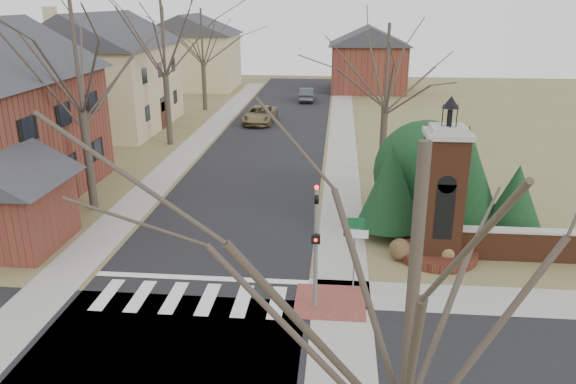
# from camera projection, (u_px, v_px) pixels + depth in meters

# --- Properties ---
(ground) EXTENTS (120.00, 120.00, 0.00)m
(ground) POSITION_uv_depth(u_px,v_px,m) (185.00, 311.00, 18.67)
(ground) COLOR brown
(ground) RESTS_ON ground
(main_street) EXTENTS (8.00, 70.00, 0.01)m
(main_street) POSITION_uv_depth(u_px,v_px,m) (268.00, 146.00, 39.36)
(main_street) COLOR black
(main_street) RESTS_ON ground
(cross_street) EXTENTS (120.00, 8.00, 0.01)m
(cross_street) POSITION_uv_depth(u_px,v_px,m) (157.00, 366.00, 15.84)
(cross_street) COLOR black
(cross_street) RESTS_ON ground
(crosswalk_zone) EXTENTS (8.00, 2.20, 0.02)m
(crosswalk_zone) POSITION_uv_depth(u_px,v_px,m) (191.00, 298.00, 19.42)
(crosswalk_zone) COLOR silver
(crosswalk_zone) RESTS_ON ground
(stop_bar) EXTENTS (8.00, 0.35, 0.02)m
(stop_bar) POSITION_uv_depth(u_px,v_px,m) (201.00, 278.00, 20.83)
(stop_bar) COLOR silver
(stop_bar) RESTS_ON ground
(sidewalk_right_main) EXTENTS (2.00, 60.00, 0.02)m
(sidewalk_right_main) POSITION_uv_depth(u_px,v_px,m) (342.00, 148.00, 38.91)
(sidewalk_right_main) COLOR gray
(sidewalk_right_main) RESTS_ON ground
(sidewalk_left) EXTENTS (2.00, 60.00, 0.02)m
(sidewalk_left) POSITION_uv_depth(u_px,v_px,m) (195.00, 144.00, 39.81)
(sidewalk_left) COLOR gray
(sidewalk_left) RESTS_ON ground
(curb_apron) EXTENTS (2.40, 2.40, 0.02)m
(curb_apron) POSITION_uv_depth(u_px,v_px,m) (330.00, 302.00, 19.19)
(curb_apron) COLOR brown
(curb_apron) RESTS_ON ground
(traffic_signal_pole) EXTENTS (0.28, 0.41, 4.50)m
(traffic_signal_pole) POSITION_uv_depth(u_px,v_px,m) (316.00, 237.00, 17.99)
(traffic_signal_pole) COLOR slate
(traffic_signal_pole) RESTS_ON ground
(sign_post) EXTENTS (0.90, 0.07, 2.75)m
(sign_post) POSITION_uv_depth(u_px,v_px,m) (355.00, 239.00, 19.42)
(sign_post) COLOR slate
(sign_post) RESTS_ON ground
(brick_gate_monument) EXTENTS (3.20, 3.20, 6.47)m
(brick_gate_monument) POSITION_uv_depth(u_px,v_px,m) (441.00, 206.00, 21.88)
(brick_gate_monument) COLOR #562C19
(brick_gate_monument) RESTS_ON ground
(brick_garden_wall) EXTENTS (7.50, 0.50, 1.30)m
(brick_garden_wall) POSITION_uv_depth(u_px,v_px,m) (555.00, 246.00, 21.99)
(brick_garden_wall) COLOR #562C19
(brick_garden_wall) RESTS_ON ground
(house_stucco_left) EXTENTS (9.80, 12.80, 9.28)m
(house_stucco_left) POSITION_uv_depth(u_px,v_px,m) (103.00, 69.00, 43.73)
(house_stucco_left) COLOR tan
(house_stucco_left) RESTS_ON ground
(garage_left) EXTENTS (4.80, 4.80, 4.29)m
(garage_left) POSITION_uv_depth(u_px,v_px,m) (7.00, 195.00, 22.89)
(garage_left) COLOR brown
(garage_left) RESTS_ON ground
(house_distant_left) EXTENTS (10.80, 8.80, 8.53)m
(house_distant_left) POSITION_uv_depth(u_px,v_px,m) (191.00, 50.00, 63.47)
(house_distant_left) COLOR tan
(house_distant_left) RESTS_ON ground
(house_distant_right) EXTENTS (8.80, 8.80, 7.30)m
(house_distant_right) POSITION_uv_depth(u_px,v_px,m) (369.00, 57.00, 61.94)
(house_distant_right) COLOR brown
(house_distant_right) RESTS_ON ground
(evergreen_near) EXTENTS (2.80, 2.80, 4.10)m
(evergreen_near) POSITION_uv_depth(u_px,v_px,m) (391.00, 185.00, 23.88)
(evergreen_near) COLOR #473D33
(evergreen_near) RESTS_ON ground
(evergreen_mid) EXTENTS (3.40, 3.40, 4.70)m
(evergreen_mid) POSITION_uv_depth(u_px,v_px,m) (465.00, 173.00, 24.62)
(evergreen_mid) COLOR #473D33
(evergreen_mid) RESTS_ON ground
(evergreen_far) EXTENTS (2.40, 2.40, 3.30)m
(evergreen_far) POSITION_uv_depth(u_px,v_px,m) (516.00, 197.00, 23.74)
(evergreen_far) COLOR #473D33
(evergreen_far) RESTS_ON ground
(evergreen_mass) EXTENTS (4.80, 4.80, 4.80)m
(evergreen_mass) POSITION_uv_depth(u_px,v_px,m) (426.00, 168.00, 26.04)
(evergreen_mass) COLOR black
(evergreen_mass) RESTS_ON ground
(bare_tree_0) EXTENTS (8.05, 8.05, 11.15)m
(bare_tree_0) POSITION_uv_depth(u_px,v_px,m) (75.00, 49.00, 25.22)
(bare_tree_0) COLOR #473D33
(bare_tree_0) RESTS_ON ground
(bare_tree_1) EXTENTS (8.40, 8.40, 11.64)m
(bare_tree_1) POSITION_uv_depth(u_px,v_px,m) (162.00, 27.00, 37.34)
(bare_tree_1) COLOR #473D33
(bare_tree_1) RESTS_ON ground
(bare_tree_2) EXTENTS (7.35, 7.35, 10.19)m
(bare_tree_2) POSITION_uv_depth(u_px,v_px,m) (202.00, 31.00, 49.94)
(bare_tree_2) COLOR #473D33
(bare_tree_2) RESTS_ON ground
(bare_tree_3) EXTENTS (7.00, 7.00, 9.70)m
(bare_tree_3) POSITION_uv_depth(u_px,v_px,m) (388.00, 59.00, 30.88)
(bare_tree_3) COLOR #473D33
(bare_tree_3) RESTS_ON ground
(bare_tree_4) EXTENTS (6.65, 6.65, 9.21)m
(bare_tree_4) POSITION_uv_depth(u_px,v_px,m) (415.00, 271.00, 7.60)
(bare_tree_4) COLOR #473D33
(bare_tree_4) RESTS_ON ground
(pickup_truck) EXTENTS (2.54, 5.10, 1.39)m
(pickup_truck) POSITION_uv_depth(u_px,v_px,m) (260.00, 115.00, 46.43)
(pickup_truck) COLOR olive
(pickup_truck) RESTS_ON ground
(distant_car) EXTENTS (1.59, 4.11, 1.33)m
(distant_car) POSITION_uv_depth(u_px,v_px,m) (306.00, 94.00, 56.38)
(distant_car) COLOR #3A3E42
(distant_car) RESTS_ON ground
(dry_shrub_left) EXTENTS (0.88, 0.88, 0.88)m
(dry_shrub_left) POSITION_uv_depth(u_px,v_px,m) (400.00, 249.00, 22.20)
(dry_shrub_left) COLOR brown
(dry_shrub_left) RESTS_ON ground
(dry_shrub_right) EXTENTS (0.87, 0.87, 0.87)m
(dry_shrub_right) POSITION_uv_depth(u_px,v_px,m) (447.00, 251.00, 22.05)
(dry_shrub_right) COLOR brown
(dry_shrub_right) RESTS_ON ground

